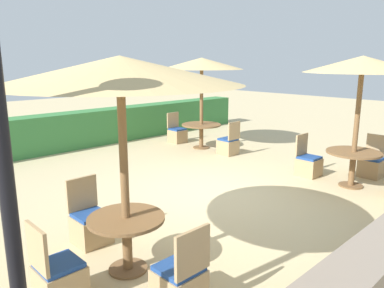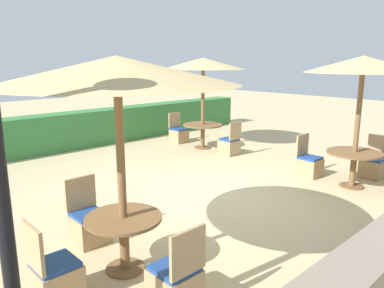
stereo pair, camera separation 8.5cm
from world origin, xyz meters
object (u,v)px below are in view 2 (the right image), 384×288
Objects in this scene: patio_chair_back_right_south at (230,145)px; parasol_front_right at (363,65)px; round_table_back_right at (203,129)px; patio_chair_front_right_east at (373,166)px; patio_chair_front_right_north at (309,165)px; parasol_front_left at (117,71)px; parasol_back_right at (203,64)px; patio_chair_back_right_north at (179,134)px; patio_chair_front_left_north at (89,225)px; round_table_front_right at (354,159)px; round_table_front_left at (124,230)px; patio_chair_front_left_west at (55,278)px; patio_chair_front_left_south at (176,282)px.

parasol_front_right is (-0.20, -3.50, 2.19)m from patio_chair_back_right_south.
patio_chair_front_right_east is (0.74, -4.59, -0.31)m from round_table_back_right.
patio_chair_front_right_north reaches higher than round_table_back_right.
parasol_front_left is (-5.14, -0.41, 2.17)m from patio_chair_front_right_north.
parasol_back_right is 6.66m from parasol_front_left.
parasol_back_right is at bearing -93.28° from patio_chair_front_right_north.
patio_chair_back_right_north is 1.00× the size of patio_chair_front_left_north.
patio_chair_front_left_north reaches higher than round_table_back_right.
round_table_front_right is at bearing -90.00° from parasol_front_right.
round_table_front_left is (-5.35, -3.97, -1.90)m from parasol_back_right.
parasol_front_right is 0.95× the size of parasol_front_left.
patio_chair_front_left_south is at bearing 42.83° from patio_chair_front_left_west.
parasol_back_right is 4.92m from round_table_front_right.
patio_chair_front_left_west is 1.00× the size of patio_chair_front_left_south.
parasol_back_right reaches higher than patio_chair_back_right_south.
round_table_back_right is 1.06× the size of round_table_front_right.
round_table_front_right is at bearing 88.02° from patio_chair_front_right_east.
patio_chair_front_right_north is at bearing -94.30° from patio_chair_back_right_south.
patio_chair_front_right_north and patio_chair_front_left_west have the same top height.
parasol_front_left is (-5.13, 0.58, -0.02)m from parasol_front_right.
parasol_front_left reaches higher than round_table_front_left.
patio_chair_front_right_east is at bearing -1.98° from round_table_front_right.
patio_chair_front_left_west is (-6.01, 0.59, -0.32)m from round_table_front_right.
round_table_front_right is (0.00, -0.00, -1.87)m from parasol_front_right.
parasol_back_right is 0.99× the size of parasol_front_right.
parasol_back_right is 0.94× the size of parasol_front_left.
parasol_front_right is (-0.23, -5.63, 2.19)m from patio_chair_back_right_north.
parasol_front_left reaches higher than patio_chair_front_right_east.
patio_chair_front_right_east is 6.49m from parasol_front_left.
round_table_back_right is 1.22× the size of round_table_front_left.
round_table_front_left is at bearing 26.57° from parasol_front_left.
parasol_back_right is 7.70m from patio_chair_front_left_west.
patio_chair_front_right_north is (0.02, 0.99, -0.32)m from round_table_front_right.
patio_chair_back_right_south is 6.08m from round_table_front_left.
patio_chair_front_left_north is (-5.32, -4.08, 0.00)m from patio_chair_back_right_north.
parasol_front_left reaches higher than patio_chair_front_left_west.
parasol_back_right is 5.13m from patio_chair_front_right_east.
patio_chair_front_left_north is (0.04, 0.97, -0.27)m from round_table_front_left.
round_table_front_left is at bearing 84.22° from patio_chair_front_right_east.
parasol_back_right is 7.59m from patio_chair_front_left_south.
parasol_front_right is at bearing 88.02° from patio_chair_front_right_east.
parasol_back_right is at bearing -135.00° from round_table_back_right.
round_table_front_left is at bearing -143.38° from parasol_back_right.
parasol_back_right is at bearing -150.49° from patio_chair_front_left_north.
patio_chair_front_left_north is (-6.05, 1.58, 0.00)m from patio_chair_front_right_east.
round_table_front_right is 5.33m from patio_chair_front_left_north.
patio_chair_front_right_north is (-0.21, -4.64, 0.00)m from patio_chair_back_right_north.
parasol_back_right is 2.81× the size of patio_chair_front_left_north.
round_table_front_right is 1.16× the size of patio_chair_front_right_east.
parasol_back_right reaches higher than round_table_front_right.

